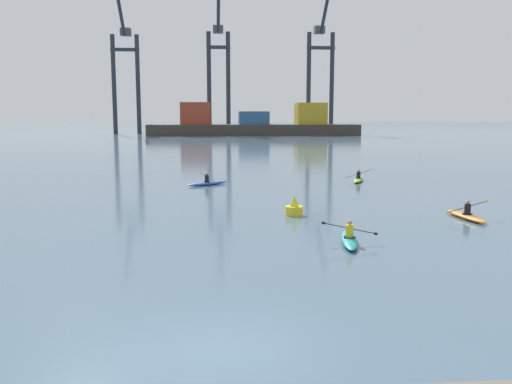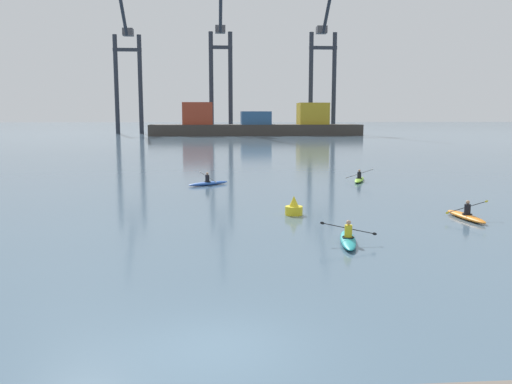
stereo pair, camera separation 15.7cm
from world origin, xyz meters
The scene contains 10 objects.
ground_plane centered at (0.00, 0.00, 0.00)m, with size 800.00×800.00×0.00m, color slate.
container_barge centered at (10.63, 125.84, 2.69)m, with size 53.54×9.71×8.31m.
gantry_crane_west centered at (-23.56, 141.17, 18.34)m, with size 7.76×16.79×38.63m.
gantry_crane_west_mid centered at (2.03, 139.37, 18.82)m, with size 6.54×20.56×37.64m.
gantry_crane_east_mid centered at (30.38, 138.52, 18.57)m, with size 7.76×15.48×38.68m.
channel_buoy centered at (4.05, 15.66, 0.36)m, with size 0.90×0.90×1.00m.
kayak_orange centered at (12.36, 13.88, 0.17)m, with size 2.23×3.43×0.95m.
kayak_teal centered at (5.31, 9.41, 0.17)m, with size 2.23×3.45×0.95m.
kayak_lime centered at (11.17, 29.11, 0.17)m, with size 2.04×3.38×1.05m.
kayak_blue centered at (-0.45, 27.83, 0.17)m, with size 3.14×2.42×0.96m.
Camera 1 is at (-0.14, -11.04, 5.07)m, focal length 37.41 mm.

